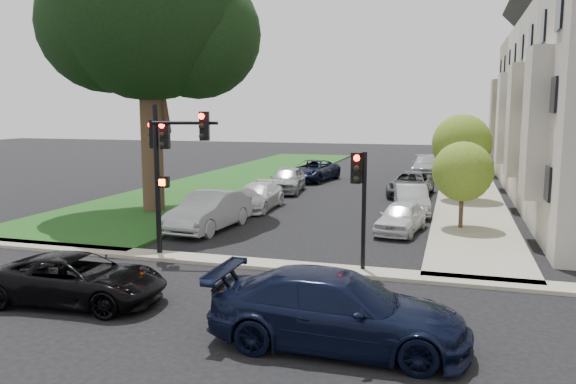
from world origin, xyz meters
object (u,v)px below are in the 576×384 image
(small_tree_b, at_px, (462,144))
(car_parked_4, at_px, (426,166))
(traffic_signal_main, at_px, (168,153))
(car_cross_far, at_px, (338,310))
(car_parked_6, at_px, (257,196))
(car_parked_5, at_px, (209,211))
(car_parked_0, at_px, (401,217))
(car_parked_1, at_px, (411,200))
(eucalyptus, at_px, (146,4))
(car_parked_2, at_px, (411,184))
(car_cross_near, at_px, (78,279))
(small_tree_a, at_px, (463,172))
(car_parked_7, at_px, (287,180))
(small_tree_c, at_px, (460,147))
(car_parked_8, at_px, (313,171))
(traffic_signal_secondary, at_px, (360,189))

(small_tree_b, distance_m, car_parked_4, 12.93)
(traffic_signal_main, height_order, car_cross_far, traffic_signal_main)
(traffic_signal_main, relative_size, car_parked_6, 1.13)
(small_tree_b, distance_m, car_parked_5, 15.02)
(car_parked_0, height_order, car_parked_1, car_parked_1)
(eucalyptus, height_order, car_parked_2, eucalyptus)
(car_cross_near, bearing_deg, car_parked_2, -22.10)
(car_parked_1, height_order, car_parked_6, car_parked_1)
(car_parked_1, bearing_deg, car_parked_5, -150.43)
(small_tree_a, relative_size, small_tree_b, 0.78)
(car_parked_7, bearing_deg, traffic_signal_main, -94.49)
(car_cross_far, height_order, car_parked_0, car_cross_far)
(small_tree_c, relative_size, car_parked_0, 1.01)
(car_parked_6, height_order, car_parked_8, car_parked_8)
(eucalyptus, height_order, small_tree_c, eucalyptus)
(eucalyptus, height_order, car_parked_0, eucalyptus)
(car_parked_8, bearing_deg, eucalyptus, -97.87)
(car_cross_near, height_order, car_parked_7, car_parked_7)
(traffic_signal_main, bearing_deg, car_cross_near, -90.42)
(car_parked_7, bearing_deg, car_parked_0, -57.73)
(car_parked_4, height_order, car_parked_5, car_parked_5)
(car_parked_0, bearing_deg, car_parked_5, -158.78)
(car_cross_far, height_order, car_parked_4, car_cross_far)
(small_tree_c, distance_m, car_parked_5, 20.71)
(car_parked_6, xyz_separation_m, car_parked_7, (-0.28, 6.18, 0.12))
(eucalyptus, bearing_deg, small_tree_b, 28.36)
(small_tree_b, bearing_deg, traffic_signal_main, -122.23)
(traffic_signal_main, bearing_deg, car_parked_4, 75.52)
(small_tree_b, distance_m, car_parked_0, 9.74)
(small_tree_b, bearing_deg, car_parked_0, -104.56)
(eucalyptus, relative_size, small_tree_b, 3.04)
(small_tree_b, height_order, car_parked_5, small_tree_b)
(car_parked_0, distance_m, car_parked_8, 17.30)
(car_parked_8, bearing_deg, car_cross_near, -79.45)
(traffic_signal_secondary, bearing_deg, car_parked_6, 125.06)
(traffic_signal_main, bearing_deg, traffic_signal_secondary, -0.36)
(small_tree_a, distance_m, small_tree_b, 7.93)
(car_parked_0, relative_size, car_parked_5, 0.77)
(small_tree_a, height_order, car_cross_near, small_tree_a)
(small_tree_a, xyz_separation_m, car_parked_5, (-10.11, -2.95, -1.67))
(small_tree_a, bearing_deg, car_parked_7, 140.08)
(car_cross_near, relative_size, car_parked_1, 1.10)
(car_parked_1, bearing_deg, traffic_signal_main, -133.53)
(car_cross_near, distance_m, car_parked_5, 9.29)
(car_cross_far, xyz_separation_m, car_parked_7, (-7.55, 21.46, -0.01))
(car_parked_8, bearing_deg, car_parked_5, -80.65)
(eucalyptus, bearing_deg, car_parked_8, 72.35)
(car_parked_0, bearing_deg, small_tree_c, 90.26)
(small_tree_c, distance_m, car_parked_0, 16.52)
(traffic_signal_secondary, relative_size, car_parked_7, 0.81)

